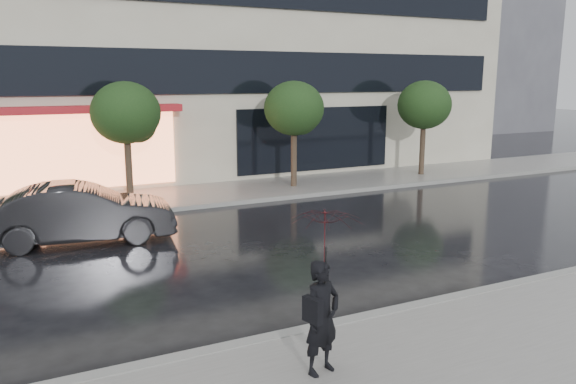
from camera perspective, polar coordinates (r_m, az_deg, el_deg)
ground at (r=11.26m, az=10.06°, el=-9.92°), size 120.00×120.00×0.00m
sidewalk_near at (r=9.07m, az=22.72°, el=-15.76°), size 60.00×4.50×0.12m
sidewalk_far at (r=20.09m, az=-7.39°, el=-0.13°), size 60.00×3.50×0.12m
curb_near at (r=10.51m, az=13.35°, el=-11.25°), size 60.00×0.25×0.14m
curb_far at (r=18.48m, az=-5.63°, el=-1.09°), size 60.00×0.25×0.14m
bg_building_right at (r=48.82m, az=15.95°, el=15.69°), size 12.00×12.00×16.00m
tree_mid_west at (r=18.77m, az=-15.99°, el=7.53°), size 2.20×2.20×3.99m
tree_mid_east at (r=20.70m, az=0.72°, el=8.30°), size 2.20×2.20×3.99m
tree_far_east at (r=24.02m, az=13.74°, el=8.42°), size 2.20×2.20×3.99m
parked_car at (r=15.00m, az=-20.29°, el=-2.04°), size 4.74×2.16×1.51m
pedestrian_with_umbrella at (r=7.51m, az=3.74°, el=-7.43°), size 1.17×1.18×2.29m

